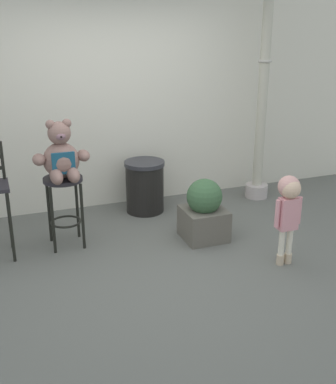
# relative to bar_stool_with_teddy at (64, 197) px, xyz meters

# --- Properties ---
(ground_plane) EXTENTS (24.00, 24.00, 0.00)m
(ground_plane) POSITION_rel_bar_stool_with_teddy_xyz_m (0.80, -0.75, -0.55)
(ground_plane) COLOR #5A5B55
(building_wall) EXTENTS (7.32, 0.30, 3.45)m
(building_wall) POSITION_rel_bar_stool_with_teddy_xyz_m (0.80, 1.18, 1.18)
(building_wall) COLOR beige
(building_wall) RESTS_ON ground_plane
(bar_stool_with_teddy) EXTENTS (0.41, 0.41, 0.76)m
(bar_stool_with_teddy) POSITION_rel_bar_stool_with_teddy_xyz_m (0.00, 0.00, 0.00)
(bar_stool_with_teddy) COLOR #242126
(bar_stool_with_teddy) RESTS_ON ground_plane
(teddy_bear) EXTENTS (0.58, 0.52, 0.61)m
(teddy_bear) POSITION_rel_bar_stool_with_teddy_xyz_m (0.00, -0.03, 0.44)
(teddy_bear) COLOR #826259
(teddy_bear) RESTS_ON bar_stool_with_teddy
(child_walking) EXTENTS (0.29, 0.23, 0.92)m
(child_walking) POSITION_rel_bar_stool_with_teddy_xyz_m (1.96, -1.19, 0.11)
(child_walking) COLOR #C3AB8E
(child_walking) RESTS_ON ground_plane
(trash_bin) EXTENTS (0.50, 0.50, 0.65)m
(trash_bin) POSITION_rel_bar_stool_with_teddy_xyz_m (1.09, 0.63, -0.22)
(trash_bin) COLOR black
(trash_bin) RESTS_ON ground_plane
(lamppost) EXTENTS (0.30, 0.30, 3.14)m
(lamppost) POSITION_rel_bar_stool_with_teddy_xyz_m (2.67, 0.58, 0.72)
(lamppost) COLOR #B4A9A5
(lamppost) RESTS_ON ground_plane
(planter_with_shrub) EXTENTS (0.46, 0.46, 0.69)m
(planter_with_shrub) POSITION_rel_bar_stool_with_teddy_xyz_m (1.45, -0.37, -0.23)
(planter_with_shrub) COLOR #5C574D
(planter_with_shrub) RESTS_ON ground_plane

